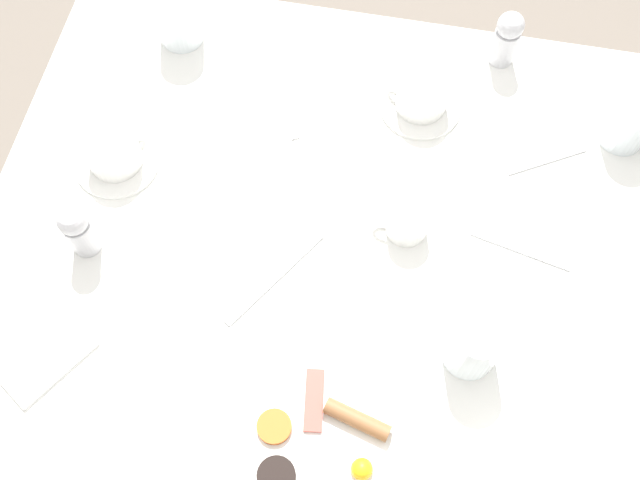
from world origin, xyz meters
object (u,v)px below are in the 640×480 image
object	(u,v)px
water_glass_tall	(630,121)
spoon_for_tea	(546,160)
teacup_with_saucer_right	(421,97)
water_glass_short	(474,344)
napkin_folded	(42,353)
breakfast_plate	(319,450)
teacup_with_saucer_left	(114,153)
pepper_grinder	(78,229)
salt_grinder	(507,37)
fork_spare	(281,101)
wine_glass_spare	(178,16)
knife_by_plate	(275,277)
creamer_jug	(407,221)
fork_by_plate	(521,249)

from	to	relation	value
water_glass_tall	spoon_for_tea	distance (m)	0.15
teacup_with_saucer_right	water_glass_short	distance (m)	0.45
napkin_folded	breakfast_plate	bearing A→B (deg)	171.66
breakfast_plate	water_glass_tall	xyz separation A→B (m)	(-0.41, -0.61, 0.04)
teacup_with_saucer_left	pepper_grinder	world-z (taller)	pepper_grinder
teacup_with_saucer_left	breakfast_plate	bearing A→B (deg)	136.22
salt_grinder	fork_spare	distance (m)	0.41
wine_glass_spare	water_glass_tall	bearing A→B (deg)	174.88
knife_by_plate	spoon_for_tea	size ratio (longest dim) A/B	1.39
teacup_with_saucer_right	water_glass_tall	world-z (taller)	water_glass_tall
creamer_jug	napkin_folded	bearing A→B (deg)	31.38
teacup_with_saucer_right	napkin_folded	world-z (taller)	teacup_with_saucer_right
salt_grinder	spoon_for_tea	bearing A→B (deg)	115.34
pepper_grinder	water_glass_short	bearing A→B (deg)	173.72
pepper_grinder	salt_grinder	distance (m)	0.79
creamer_jug	knife_by_plate	bearing A→B (deg)	33.06
knife_by_plate	fork_spare	distance (m)	0.34
wine_glass_spare	spoon_for_tea	size ratio (longest dim) A/B	0.82
breakfast_plate	teacup_with_saucer_right	world-z (taller)	teacup_with_saucer_right
napkin_folded	knife_by_plate	world-z (taller)	napkin_folded
water_glass_short	fork_by_plate	bearing A→B (deg)	-109.10
fork_by_plate	knife_by_plate	distance (m)	0.39
water_glass_short	pepper_grinder	size ratio (longest dim) A/B	0.97
salt_grinder	knife_by_plate	world-z (taller)	salt_grinder
salt_grinder	breakfast_plate	bearing A→B (deg)	75.54
breakfast_plate	knife_by_plate	xyz separation A→B (m)	(0.12, -0.25, -0.01)
creamer_jug	wine_glass_spare	bearing A→B (deg)	-34.59
wine_glass_spare	salt_grinder	size ratio (longest dim) A/B	0.98
pepper_grinder	salt_grinder	world-z (taller)	same
fork_by_plate	napkin_folded	bearing A→B (deg)	23.86
breakfast_plate	teacup_with_saucer_left	world-z (taller)	teacup_with_saucer_left
salt_grinder	teacup_with_saucer_right	bearing A→B (deg)	45.47
teacup_with_saucer_right	water_glass_short	size ratio (longest dim) A/B	1.32
wine_glass_spare	spoon_for_tea	distance (m)	0.69
pepper_grinder	wine_glass_spare	bearing A→B (deg)	-94.71
creamer_jug	napkin_folded	xyz separation A→B (m)	(0.50, 0.31, -0.03)
teacup_with_saucer_left	water_glass_tall	distance (m)	0.86
fork_by_plate	spoon_for_tea	distance (m)	0.18
creamer_jug	teacup_with_saucer_right	bearing A→B (deg)	-88.10
water_glass_tall	breakfast_plate	bearing A→B (deg)	56.35
creamer_jug	water_glass_tall	bearing A→B (deg)	-144.21
salt_grinder	knife_by_plate	size ratio (longest dim) A/B	0.60
teacup_with_saucer_right	napkin_folded	bearing A→B (deg)	47.97
creamer_jug	fork_by_plate	distance (m)	0.19
napkin_folded	water_glass_tall	bearing A→B (deg)	-146.79
water_glass_tall	fork_by_plate	size ratio (longest dim) A/B	0.57
breakfast_plate	water_glass_tall	size ratio (longest dim) A/B	2.80
teacup_with_saucer_right	water_glass_tall	bearing A→B (deg)	-179.81
teacup_with_saucer_left	knife_by_plate	size ratio (longest dim) A/B	0.77
creamer_jug	spoon_for_tea	size ratio (longest dim) A/B	0.67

